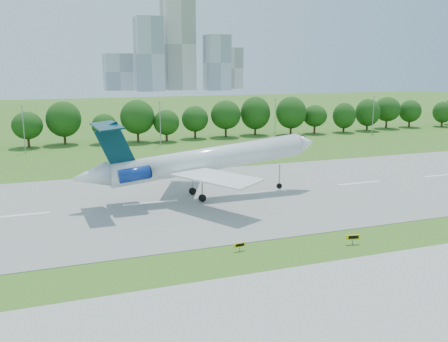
% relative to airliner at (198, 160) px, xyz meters
% --- Properties ---
extents(ground, '(600.00, 600.00, 0.00)m').
position_rel_airliner_xyz_m(ground, '(-8.02, -24.91, -6.60)').
color(ground, '#39671B').
rests_on(ground, ground).
extents(runway, '(400.00, 45.00, 0.08)m').
position_rel_airliner_xyz_m(runway, '(-8.02, 0.09, -6.56)').
color(runway, gray).
rests_on(runway, ground).
extents(taxiway, '(400.00, 23.00, 0.08)m').
position_rel_airliner_xyz_m(taxiway, '(-8.02, -42.91, -6.56)').
color(taxiway, '#ADADA8').
rests_on(taxiway, ground).
extents(tree_line, '(288.40, 8.40, 10.40)m').
position_rel_airliner_xyz_m(tree_line, '(-8.02, 67.09, -0.41)').
color(tree_line, '#382314').
rests_on(tree_line, ground).
extents(light_poles, '(175.90, 0.25, 12.19)m').
position_rel_airliner_xyz_m(light_poles, '(-10.52, 57.09, -0.26)').
color(light_poles, gray).
rests_on(light_poles, ground).
extents(skyline, '(127.00, 52.00, 80.00)m').
position_rel_airliner_xyz_m(skyline, '(92.14, 365.70, 23.86)').
color(skyline, '#B2B2B7').
rests_on(skyline, ground).
extents(airliner, '(42.71, 30.99, 13.49)m').
position_rel_airliner_xyz_m(airliner, '(0.00, 0.00, 0.00)').
color(airliner, white).
rests_on(airliner, ground).
extents(taxi_sign_centre, '(1.51, 0.32, 1.05)m').
position_rel_airliner_xyz_m(taxi_sign_centre, '(-2.40, -24.63, -5.82)').
color(taxi_sign_centre, gray).
rests_on(taxi_sign_centre, ground).
extents(taxi_sign_right, '(1.80, 0.50, 1.26)m').
position_rel_airliner_xyz_m(taxi_sign_right, '(11.75, -27.36, -5.67)').
color(taxi_sign_right, gray).
rests_on(taxi_sign_right, ground).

